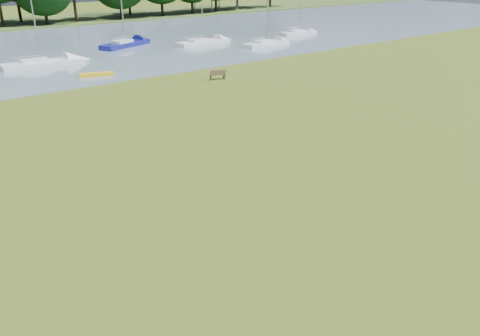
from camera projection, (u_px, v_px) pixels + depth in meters
ground at (226, 187)px, 21.38m from camera, size 220.00×220.00×0.00m
river at (1, 55)px, 51.71m from camera, size 220.00×40.00×0.10m
riverbank_bench at (218, 75)px, 40.74m from camera, size 1.46×0.84×0.86m
kayak at (97, 74)px, 41.89m from camera, size 3.05×1.56×0.30m
sailboat_1 at (266, 42)px, 57.11m from camera, size 6.54×2.20×8.14m
sailboat_2 at (125, 42)px, 56.36m from camera, size 7.24×4.61×8.83m
sailboat_4 at (40, 62)px, 45.72m from camera, size 7.36×2.28×7.97m
sailboat_5 at (202, 41)px, 57.98m from camera, size 7.11×2.37×9.45m
sailboat_8 at (298, 32)px, 65.74m from camera, size 5.67×1.93×7.52m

